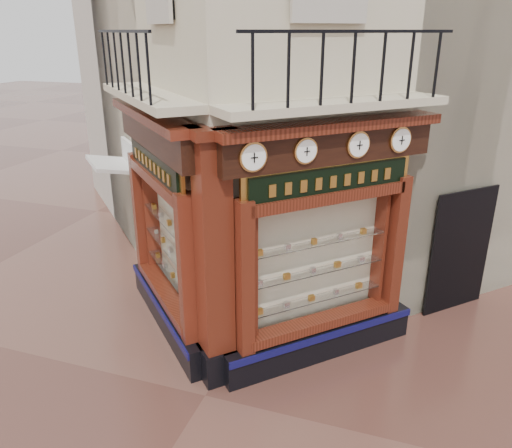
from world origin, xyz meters
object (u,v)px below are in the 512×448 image
at_px(awning, 122,265).
at_px(signboard_right, 331,181).
at_px(corner_pilaster, 214,266).
at_px(clock_b, 306,151).
at_px(clock_d, 400,140).
at_px(clock_c, 358,145).
at_px(signboard_left, 155,165).
at_px(clock_a, 253,157).

xyz_separation_m(awning, signboard_right, (5.19, -2.01, 3.10)).
bearing_deg(corner_pilaster, clock_b, -19.16).
height_order(corner_pilaster, clock_d, corner_pilaster).
relative_size(clock_c, awning, 0.28).
height_order(clock_d, signboard_left, clock_d).
bearing_deg(signboard_right, signboard_left, 135.00).
relative_size(clock_d, awning, 0.28).
bearing_deg(clock_c, corner_pilaster, 168.61).
height_order(corner_pilaster, awning, corner_pilaster).
relative_size(clock_b, signboard_right, 0.18).
height_order(clock_b, clock_d, clock_d).
xyz_separation_m(clock_a, signboard_right, (0.86, 1.01, -0.52)).
distance_m(clock_b, clock_c, 0.89).
distance_m(clock_d, awning, 7.19).
bearing_deg(corner_pilaster, clock_c, -11.39).
bearing_deg(clock_a, awning, 100.11).
xyz_separation_m(corner_pilaster, clock_b, (1.17, 0.57, 1.67)).
height_order(signboard_left, signboard_right, signboard_right).
xyz_separation_m(clock_a, clock_c, (1.20, 1.20, -0.00)).
distance_m(clock_a, signboard_left, 2.36).
bearing_deg(signboard_right, clock_b, -168.02).
relative_size(clock_d, signboard_right, 0.19).
distance_m(awning, signboard_right, 6.37).
bearing_deg(clock_b, corner_pilaster, 160.84).
distance_m(clock_a, clock_d, 2.48).
relative_size(clock_c, clock_d, 0.99).
bearing_deg(clock_b, signboard_left, 125.37).
bearing_deg(clock_b, clock_a, -180.00).
relative_size(clock_b, clock_d, 0.93).
height_order(clock_a, clock_d, clock_a).
bearing_deg(signboard_left, corner_pilaster, -169.75).
bearing_deg(clock_b, signboard_right, 11.98).
distance_m(corner_pilaster, signboard_left, 2.12).
bearing_deg(awning, clock_d, -146.79).
bearing_deg(signboard_right, corner_pilaster, 169.75).
distance_m(corner_pilaster, clock_d, 3.38).
bearing_deg(clock_a, corner_pilaster, 135.01).
distance_m(clock_a, clock_b, 0.80).
bearing_deg(clock_a, clock_b, 0.00).
relative_size(clock_a, clock_c, 1.02).
bearing_deg(corner_pilaster, awning, 95.98).
bearing_deg(signboard_left, awning, 3.48).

